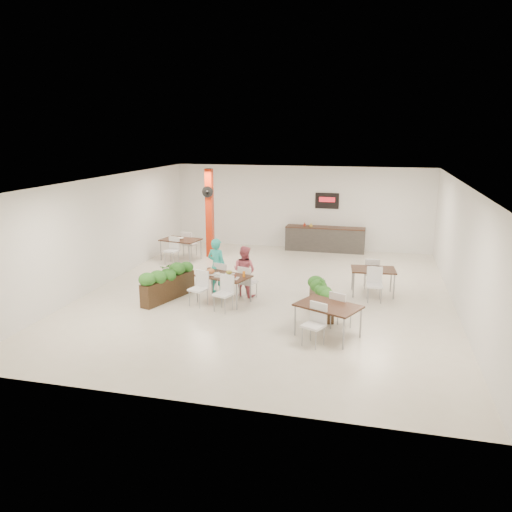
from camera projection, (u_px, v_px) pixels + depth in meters
The scene contains 12 objects.
ground at pixel (268, 294), 14.14m from camera, with size 12.00×12.00×0.00m, color beige.
room_shell at pixel (268, 224), 13.65m from camera, with size 10.10×12.10×3.22m.
red_column at pixel (210, 212), 18.00m from camera, with size 0.40×0.41×3.20m.
service_counter at pixel (325, 238), 19.12m from camera, with size 3.00×0.64×2.20m.
main_table at pixel (223, 279), 13.36m from camera, with size 1.65×1.91×0.92m.
diner_man at pixel (217, 266), 14.02m from camera, with size 0.58×0.38×1.60m, color #29B5A6.
diner_woman at pixel (244, 271), 13.86m from camera, with size 0.69×0.54×1.43m, color #D05C6E.
planter_left at pixel (168, 281), 13.60m from camera, with size 0.89×1.90×1.03m.
planter_right at pixel (321, 295), 12.59m from camera, with size 0.84×1.65×0.89m.
side_table_a at pixel (181, 242), 17.79m from camera, with size 1.47×1.67×0.92m.
side_table_b at pixel (373, 273), 13.96m from camera, with size 1.28×1.65×0.92m.
side_table_c at pixel (328, 310), 11.07m from camera, with size 1.60×1.65×0.92m.
Camera 1 is at (2.86, -13.15, 4.50)m, focal length 35.00 mm.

